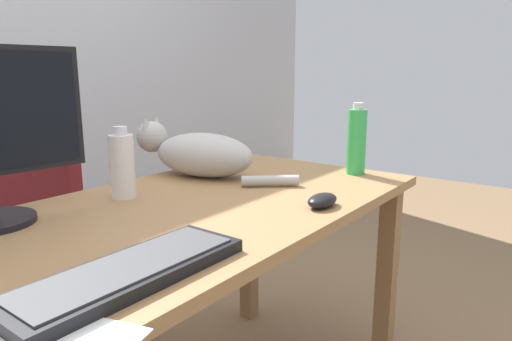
{
  "coord_description": "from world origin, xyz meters",
  "views": [
    {
      "loc": [
        -0.81,
        -0.86,
        1.09
      ],
      "look_at": [
        0.27,
        -0.04,
        0.8
      ],
      "focal_mm": 32.19,
      "sensor_mm": 36.0,
      "label": 1
    }
  ],
  "objects_px": {
    "keyboard": "(129,272)",
    "computer_mouse": "(322,200)",
    "spray_bottle": "(357,141)",
    "cat": "(198,153)",
    "office_chair": "(73,253)",
    "water_bottle": "(122,165)"
  },
  "relations": [
    {
      "from": "cat",
      "to": "computer_mouse",
      "type": "relative_size",
      "value": 5.48
    },
    {
      "from": "office_chair",
      "to": "spray_bottle",
      "type": "distance_m",
      "value": 1.17
    },
    {
      "from": "keyboard",
      "to": "computer_mouse",
      "type": "height_order",
      "value": "computer_mouse"
    },
    {
      "from": "cat",
      "to": "keyboard",
      "type": "bearing_deg",
      "value": -144.47
    },
    {
      "from": "computer_mouse",
      "to": "water_bottle",
      "type": "relative_size",
      "value": 0.54
    },
    {
      "from": "keyboard",
      "to": "spray_bottle",
      "type": "distance_m",
      "value": 1.02
    },
    {
      "from": "computer_mouse",
      "to": "spray_bottle",
      "type": "distance_m",
      "value": 0.45
    },
    {
      "from": "computer_mouse",
      "to": "office_chair",
      "type": "bearing_deg",
      "value": 97.05
    },
    {
      "from": "office_chair",
      "to": "water_bottle",
      "type": "height_order",
      "value": "water_bottle"
    },
    {
      "from": "office_chair",
      "to": "computer_mouse",
      "type": "distance_m",
      "value": 1.1
    },
    {
      "from": "keyboard",
      "to": "cat",
      "type": "bearing_deg",
      "value": 35.53
    },
    {
      "from": "water_bottle",
      "to": "keyboard",
      "type": "bearing_deg",
      "value": -126.27
    },
    {
      "from": "office_chair",
      "to": "spray_bottle",
      "type": "relative_size",
      "value": 3.67
    },
    {
      "from": "office_chair",
      "to": "computer_mouse",
      "type": "relative_size",
      "value": 8.29
    },
    {
      "from": "keyboard",
      "to": "computer_mouse",
      "type": "relative_size",
      "value": 4.0
    },
    {
      "from": "office_chair",
      "to": "computer_mouse",
      "type": "height_order",
      "value": "office_chair"
    },
    {
      "from": "office_chair",
      "to": "computer_mouse",
      "type": "xyz_separation_m",
      "value": [
        0.13,
        -1.03,
        0.36
      ]
    },
    {
      "from": "computer_mouse",
      "to": "water_bottle",
      "type": "xyz_separation_m",
      "value": [
        -0.26,
        0.5,
        0.08
      ]
    },
    {
      "from": "keyboard",
      "to": "cat",
      "type": "xyz_separation_m",
      "value": [
        0.66,
        0.47,
        0.07
      ]
    },
    {
      "from": "computer_mouse",
      "to": "keyboard",
      "type": "bearing_deg",
      "value": 174.83
    },
    {
      "from": "keyboard",
      "to": "spray_bottle",
      "type": "relative_size",
      "value": 1.77
    },
    {
      "from": "keyboard",
      "to": "computer_mouse",
      "type": "distance_m",
      "value": 0.59
    }
  ]
}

